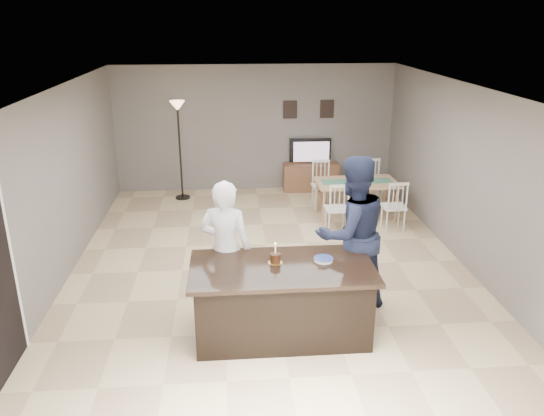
{
  "coord_description": "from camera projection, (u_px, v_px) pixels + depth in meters",
  "views": [
    {
      "loc": [
        -0.57,
        -7.33,
        3.63
      ],
      "look_at": [
        0.01,
        -0.3,
        1.08
      ],
      "focal_mm": 35.0,
      "sensor_mm": 36.0,
      "label": 1
    }
  ],
  "objects": [
    {
      "name": "floor",
      "position": [
        270.0,
        267.0,
        8.15
      ],
      "size": [
        8.0,
        8.0,
        0.0
      ],
      "primitive_type": "plane",
      "color": "tan",
      "rests_on": "ground"
    },
    {
      "name": "room_shell",
      "position": [
        270.0,
        161.0,
        7.58
      ],
      "size": [
        8.0,
        8.0,
        8.0
      ],
      "color": "slate",
      "rests_on": "floor"
    },
    {
      "name": "kitchen_island",
      "position": [
        282.0,
        300.0,
        6.31
      ],
      "size": [
        2.15,
        1.1,
        0.9
      ],
      "color": "black",
      "rests_on": "floor"
    },
    {
      "name": "tv_console",
      "position": [
        311.0,
        177.0,
        11.67
      ],
      "size": [
        1.2,
        0.4,
        0.6
      ],
      "primitive_type": "cube",
      "color": "brown",
      "rests_on": "floor"
    },
    {
      "name": "television",
      "position": [
        311.0,
        151.0,
        11.54
      ],
      "size": [
        0.91,
        0.12,
        0.53
      ],
      "primitive_type": "imported",
      "rotation": [
        0.0,
        0.0,
        3.14
      ],
      "color": "black",
      "rests_on": "tv_console"
    },
    {
      "name": "tv_screen_glow",
      "position": [
        311.0,
        152.0,
        11.47
      ],
      "size": [
        0.78,
        0.0,
        0.78
      ],
      "primitive_type": "plane",
      "rotation": [
        1.57,
        0.0,
        3.14
      ],
      "color": "#D44F17",
      "rests_on": "tv_console"
    },
    {
      "name": "picture_frames",
      "position": [
        309.0,
        109.0,
        11.36
      ],
      "size": [
        1.1,
        0.02,
        0.38
      ],
      "color": "black",
      "rests_on": "room_shell"
    },
    {
      "name": "woman",
      "position": [
        226.0,
        249.0,
        6.62
      ],
      "size": [
        0.74,
        0.59,
        1.79
      ],
      "primitive_type": "imported",
      "rotation": [
        0.0,
        0.0,
        2.87
      ],
      "color": "silver",
      "rests_on": "floor"
    },
    {
      "name": "man",
      "position": [
        351.0,
        234.0,
        6.75
      ],
      "size": [
        1.18,
        1.04,
        2.04
      ],
      "primitive_type": "imported",
      "rotation": [
        0.0,
        0.0,
        3.46
      ],
      "color": "#191F38",
      "rests_on": "floor"
    },
    {
      "name": "birthday_cake",
      "position": [
        275.0,
        258.0,
        6.22
      ],
      "size": [
        0.17,
        0.17,
        0.26
      ],
      "color": "yellow",
      "rests_on": "kitchen_island"
    },
    {
      "name": "plate_stack",
      "position": [
        323.0,
        259.0,
        6.28
      ],
      "size": [
        0.23,
        0.23,
        0.04
      ],
      "color": "white",
      "rests_on": "kitchen_island"
    },
    {
      "name": "dining_table",
      "position": [
        356.0,
        188.0,
        9.98
      ],
      "size": [
        1.54,
        1.74,
        0.92
      ],
      "rotation": [
        0.0,
        0.0,
        0.02
      ],
      "color": "tan",
      "rests_on": "floor"
    },
    {
      "name": "floor_lamp",
      "position": [
        178.0,
        124.0,
        10.7
      ],
      "size": [
        0.31,
        0.31,
        2.05
      ],
      "color": "black",
      "rests_on": "floor"
    }
  ]
}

